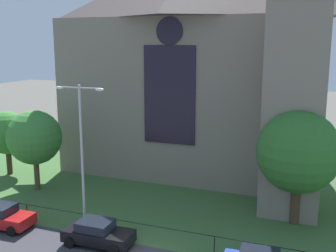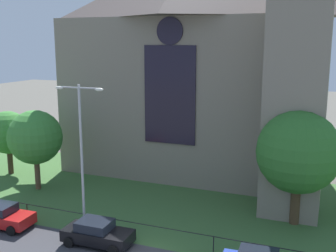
{
  "view_description": "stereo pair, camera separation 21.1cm",
  "coord_description": "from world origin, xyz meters",
  "px_view_note": "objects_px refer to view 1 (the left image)",
  "views": [
    {
      "loc": [
        9.4,
        -19.11,
        12.01
      ],
      "look_at": [
        -1.08,
        8.0,
        6.12
      ],
      "focal_mm": 44.84,
      "sensor_mm": 36.0,
      "label": 1
    },
    {
      "loc": [
        9.6,
        -19.04,
        12.01
      ],
      "look_at": [
        -1.08,
        8.0,
        6.12
      ],
      "focal_mm": 44.84,
      "sensor_mm": 36.0,
      "label": 2
    }
  ],
  "objects_px": {
    "tree_left_near": "(34,138)",
    "parked_car_red": "(1,216)",
    "streetlamp_near": "(81,142)",
    "tree_left_far": "(7,133)",
    "tree_right_near": "(298,152)",
    "parked_car_black": "(98,233)",
    "church_building": "(199,61)"
  },
  "relations": [
    {
      "from": "tree_left_far",
      "to": "tree_right_near",
      "type": "bearing_deg",
      "value": -3.72
    },
    {
      "from": "tree_right_near",
      "to": "streetlamp_near",
      "type": "relative_size",
      "value": 0.81
    },
    {
      "from": "tree_left_near",
      "to": "tree_right_near",
      "type": "bearing_deg",
      "value": 2.12
    },
    {
      "from": "tree_left_far",
      "to": "streetlamp_near",
      "type": "relative_size",
      "value": 0.62
    },
    {
      "from": "tree_right_near",
      "to": "parked_car_black",
      "type": "xyz_separation_m",
      "value": [
        -10.73,
        -7.46,
        -4.2
      ]
    },
    {
      "from": "parked_car_red",
      "to": "parked_car_black",
      "type": "xyz_separation_m",
      "value": [
        7.23,
        0.11,
        0.0
      ]
    },
    {
      "from": "church_building",
      "to": "parked_car_black",
      "type": "bearing_deg",
      "value": -93.36
    },
    {
      "from": "tree_left_far",
      "to": "parked_car_black",
      "type": "height_order",
      "value": "tree_left_far"
    },
    {
      "from": "parked_car_red",
      "to": "parked_car_black",
      "type": "height_order",
      "value": "same"
    },
    {
      "from": "streetlamp_near",
      "to": "tree_right_near",
      "type": "bearing_deg",
      "value": 26.26
    },
    {
      "from": "tree_left_near",
      "to": "parked_car_red",
      "type": "xyz_separation_m",
      "value": [
        2.45,
        -6.81,
        -3.62
      ]
    },
    {
      "from": "tree_left_far",
      "to": "tree_right_near",
      "type": "distance_m",
      "value": 25.47
    },
    {
      "from": "church_building",
      "to": "parked_car_red",
      "type": "distance_m",
      "value": 21.09
    },
    {
      "from": "tree_left_near",
      "to": "streetlamp_near",
      "type": "bearing_deg",
      "value": -34.17
    },
    {
      "from": "tree_left_near",
      "to": "parked_car_black",
      "type": "bearing_deg",
      "value": -34.71
    },
    {
      "from": "church_building",
      "to": "streetlamp_near",
      "type": "relative_size",
      "value": 2.75
    },
    {
      "from": "streetlamp_near",
      "to": "parked_car_black",
      "type": "bearing_deg",
      "value": -37.1
    },
    {
      "from": "parked_car_red",
      "to": "parked_car_black",
      "type": "bearing_deg",
      "value": -1.42
    },
    {
      "from": "tree_left_near",
      "to": "tree_left_far",
      "type": "distance_m",
      "value": 5.57
    },
    {
      "from": "streetlamp_near",
      "to": "parked_car_red",
      "type": "bearing_deg",
      "value": -165.54
    },
    {
      "from": "church_building",
      "to": "parked_car_black",
      "type": "xyz_separation_m",
      "value": [
        -0.99,
        -16.82,
        -9.53
      ]
    },
    {
      "from": "tree_right_near",
      "to": "streetlamp_near",
      "type": "xyz_separation_m",
      "value": [
        -12.46,
        -6.15,
        0.97
      ]
    },
    {
      "from": "church_building",
      "to": "tree_left_far",
      "type": "relative_size",
      "value": 4.46
    },
    {
      "from": "tree_left_far",
      "to": "streetlamp_near",
      "type": "bearing_deg",
      "value": -31.08
    },
    {
      "from": "streetlamp_near",
      "to": "parked_car_black",
      "type": "xyz_separation_m",
      "value": [
        1.73,
        -1.31,
        -5.16
      ]
    },
    {
      "from": "streetlamp_near",
      "to": "parked_car_red",
      "type": "xyz_separation_m",
      "value": [
        -5.49,
        -1.42,
        -5.16
      ]
    },
    {
      "from": "church_building",
      "to": "tree_right_near",
      "type": "height_order",
      "value": "church_building"
    },
    {
      "from": "tree_left_near",
      "to": "tree_left_far",
      "type": "bearing_deg",
      "value": 154.28
    },
    {
      "from": "tree_left_far",
      "to": "tree_right_near",
      "type": "relative_size",
      "value": 0.76
    },
    {
      "from": "streetlamp_near",
      "to": "parked_car_black",
      "type": "relative_size",
      "value": 2.23
    },
    {
      "from": "tree_left_near",
      "to": "parked_car_red",
      "type": "relative_size",
      "value": 1.54
    },
    {
      "from": "tree_left_near",
      "to": "tree_left_far",
      "type": "height_order",
      "value": "tree_left_near"
    }
  ]
}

